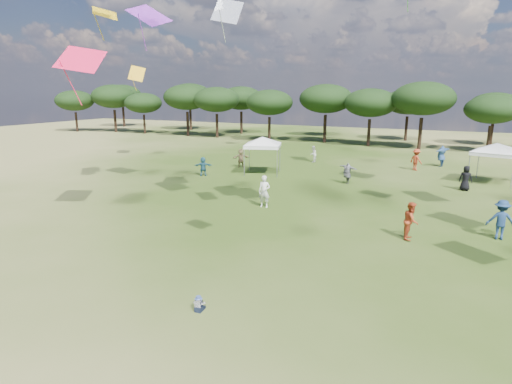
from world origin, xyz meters
TOP-DOWN VIEW (x-y plane):
  - ground at (0.00, 0.00)m, footprint 140.00×140.00m
  - tree_line at (2.39, 47.41)m, footprint 108.78×17.63m
  - tent_left at (-6.89, 23.19)m, footprint 5.33×5.33m
  - tent_right at (9.79, 26.95)m, footprint 5.76×5.76m
  - toddler at (0.52, 2.16)m, footprint 0.35×0.38m
  - festival_crowd at (3.32, 23.85)m, footprint 27.39×22.73m

SIDE VIEW (x-z plane):
  - ground at x=0.00m, z-range 0.00..0.00m
  - toddler at x=0.52m, z-range -0.03..0.48m
  - festival_crowd at x=3.32m, z-range -0.08..1.81m
  - tent_right at x=9.79m, z-range 1.20..4.44m
  - tent_left at x=-6.89m, z-range 1.22..4.51m
  - tree_line at x=2.39m, z-range 1.54..9.31m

